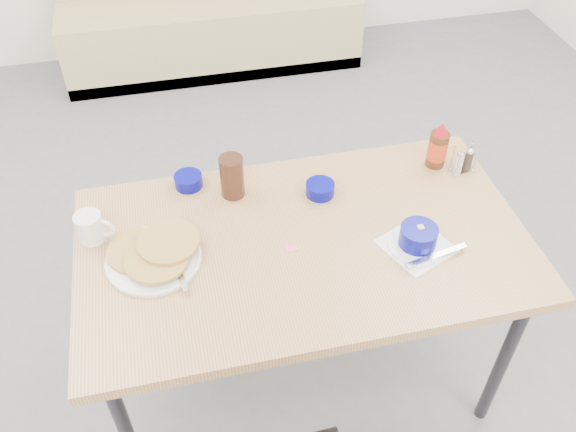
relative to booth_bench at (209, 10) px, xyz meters
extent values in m
plane|color=slate|center=(0.00, -2.78, -0.35)|extent=(6.00, 6.00, 0.00)
cube|color=tan|center=(0.00, -0.06, -0.12)|extent=(1.90, 0.55, 0.45)
cube|color=#2D2D33|center=(0.00, -0.06, -0.31)|extent=(1.90, 0.55, 0.08)
cube|color=tan|center=(0.00, -2.53, 0.39)|extent=(1.40, 0.80, 0.04)
cylinder|color=#2D2D33|center=(0.62, -2.85, 0.01)|extent=(0.04, 0.04, 0.72)
cylinder|color=#2D2D33|center=(-0.62, -2.21, 0.01)|extent=(0.04, 0.04, 0.72)
cylinder|color=#2D2D33|center=(0.62, -2.21, 0.01)|extent=(0.04, 0.04, 0.72)
cylinder|color=white|center=(-0.46, -2.52, 0.42)|extent=(0.29, 0.29, 0.01)
cylinder|color=tan|center=(-0.50, -2.48, 0.43)|extent=(0.19, 0.19, 0.01)
cylinder|color=tan|center=(-0.45, -2.55, 0.44)|extent=(0.19, 0.19, 0.01)
cylinder|color=tan|center=(-0.41, -2.49, 0.46)|extent=(0.19, 0.19, 0.01)
cube|color=silver|center=(-0.39, -2.61, 0.43)|extent=(0.04, 0.13, 0.01)
cylinder|color=white|center=(-0.64, -2.38, 0.46)|extent=(0.08, 0.08, 0.09)
cylinder|color=black|center=(-0.64, -2.38, 0.50)|extent=(0.07, 0.07, 0.00)
torus|color=white|center=(-0.60, -2.39, 0.46)|extent=(0.07, 0.04, 0.07)
cube|color=white|center=(0.33, -2.64, 0.41)|extent=(0.25, 0.25, 0.00)
cylinder|color=white|center=(0.33, -2.64, 0.42)|extent=(0.18, 0.18, 0.01)
cylinder|color=#050679|center=(0.33, -2.64, 0.46)|extent=(0.11, 0.11, 0.06)
cylinder|color=white|center=(0.33, -2.64, 0.48)|extent=(0.10, 0.10, 0.01)
cube|color=#F4DB60|center=(0.34, -2.63, 0.49)|extent=(0.02, 0.02, 0.01)
cube|color=silver|center=(0.37, -2.70, 0.43)|extent=(0.21, 0.06, 0.01)
cylinder|color=#050679|center=(-0.32, -2.19, 0.43)|extent=(0.10, 0.10, 0.04)
cylinder|color=#050679|center=(0.10, -2.33, 0.43)|extent=(0.10, 0.10, 0.04)
cylinder|color=#351C10|center=(-0.18, -2.27, 0.49)|extent=(0.09, 0.09, 0.15)
cube|color=silver|center=(0.62, -2.32, 0.41)|extent=(0.09, 0.06, 0.00)
cylinder|color=silver|center=(0.59, -2.34, 0.46)|extent=(0.01, 0.01, 0.10)
cylinder|color=silver|center=(0.66, -2.33, 0.46)|extent=(0.01, 0.01, 0.10)
cylinder|color=silver|center=(0.59, -2.31, 0.46)|extent=(0.01, 0.01, 0.10)
cylinder|color=silver|center=(0.66, -2.30, 0.46)|extent=(0.01, 0.01, 0.10)
cylinder|color=silver|center=(0.61, -2.32, 0.45)|extent=(0.03, 0.03, 0.07)
cylinder|color=#3F3326|center=(0.64, -2.32, 0.45)|extent=(0.03, 0.03, 0.07)
cylinder|color=#47230F|center=(0.54, -2.27, 0.48)|extent=(0.07, 0.07, 0.13)
cylinder|color=red|center=(0.54, -2.27, 0.48)|extent=(0.07, 0.07, 0.08)
cone|color=#AD1016|center=(0.54, -2.27, 0.57)|extent=(0.05, 0.05, 0.05)
cube|color=#FC5484|center=(-0.04, -2.56, 0.41)|extent=(0.04, 0.03, 0.00)
camera|label=1|loc=(-0.34, -3.80, 1.78)|focal=38.00mm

